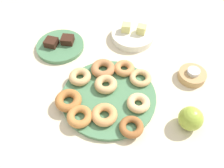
# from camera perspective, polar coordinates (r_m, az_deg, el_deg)

# --- Properties ---
(ground_plane) EXTENTS (2.40, 2.40, 0.00)m
(ground_plane) POSITION_cam_1_polar(r_m,az_deg,el_deg) (0.84, -0.78, -3.44)
(ground_plane) COLOR beige
(donut_plate) EXTENTS (0.34, 0.34, 0.02)m
(donut_plate) POSITION_cam_1_polar(r_m,az_deg,el_deg) (0.83, -0.78, -3.13)
(donut_plate) COLOR #4C7F56
(donut_plate) RESTS_ON ground_plane
(donut_0) EXTENTS (0.10, 0.10, 0.03)m
(donut_0) POSITION_cam_1_polar(r_m,az_deg,el_deg) (0.80, 6.58, -4.47)
(donut_0) COLOR #EABC84
(donut_0) RESTS_ON donut_plate
(donut_1) EXTENTS (0.10, 0.10, 0.03)m
(donut_1) POSITION_cam_1_polar(r_m,az_deg,el_deg) (0.84, -1.55, -0.07)
(donut_1) COLOR tan
(donut_1) RESTS_ON donut_plate
(donut_2) EXTENTS (0.12, 0.12, 0.03)m
(donut_2) POSITION_cam_1_polar(r_m,az_deg,el_deg) (0.88, -2.24, 3.80)
(donut_2) COLOR #B27547
(donut_2) RESTS_ON donut_plate
(donut_3) EXTENTS (0.10, 0.10, 0.03)m
(donut_3) POSITION_cam_1_polar(r_m,az_deg,el_deg) (0.77, -1.90, -7.55)
(donut_3) COLOR tan
(donut_3) RESTS_ON donut_plate
(donut_4) EXTENTS (0.12, 0.12, 0.03)m
(donut_4) POSITION_cam_1_polar(r_m,az_deg,el_deg) (0.81, -10.69, -3.99)
(donut_4) COLOR #AD6B33
(donut_4) RESTS_ON donut_plate
(donut_5) EXTENTS (0.11, 0.11, 0.03)m
(donut_5) POSITION_cam_1_polar(r_m,az_deg,el_deg) (0.87, -7.89, 1.77)
(donut_5) COLOR tan
(donut_5) RESTS_ON donut_plate
(donut_6) EXTENTS (0.09, 0.09, 0.02)m
(donut_6) POSITION_cam_1_polar(r_m,az_deg,el_deg) (0.86, 7.00, 1.50)
(donut_6) COLOR tan
(donut_6) RESTS_ON donut_plate
(donut_7) EXTENTS (0.10, 0.10, 0.02)m
(donut_7) POSITION_cam_1_polar(r_m,az_deg,el_deg) (0.75, 4.78, -10.46)
(donut_7) COLOR #995B2D
(donut_7) RESTS_ON donut_plate
(donut_8) EXTENTS (0.11, 0.11, 0.03)m
(donut_8) POSITION_cam_1_polar(r_m,az_deg,el_deg) (0.89, 3.02, 3.88)
(donut_8) COLOR #C6844C
(donut_8) RESTS_ON donut_plate
(donut_9) EXTENTS (0.10, 0.10, 0.03)m
(donut_9) POSITION_cam_1_polar(r_m,az_deg,el_deg) (0.77, -7.98, -7.91)
(donut_9) COLOR #BC7A3D
(donut_9) RESTS_ON donut_plate
(cake_plate) EXTENTS (0.20, 0.20, 0.02)m
(cake_plate) POSITION_cam_1_polar(r_m,az_deg,el_deg) (1.03, -12.60, 9.09)
(cake_plate) COLOR #4C7F56
(cake_plate) RESTS_ON ground_plane
(brownie_near) EXTENTS (0.05, 0.05, 0.03)m
(brownie_near) POSITION_cam_1_polar(r_m,az_deg,el_deg) (1.02, -14.72, 9.87)
(brownie_near) COLOR #381E14
(brownie_near) RESTS_ON cake_plate
(brownie_far) EXTENTS (0.06, 0.06, 0.03)m
(brownie_far) POSITION_cam_1_polar(r_m,az_deg,el_deg) (1.02, -10.90, 10.63)
(brownie_far) COLOR #381E14
(brownie_far) RESTS_ON cake_plate
(candle_holder) EXTENTS (0.10, 0.10, 0.03)m
(candle_holder) POSITION_cam_1_polar(r_m,az_deg,el_deg) (0.93, 19.08, 2.00)
(candle_holder) COLOR tan
(candle_holder) RESTS_ON ground_plane
(tealight) EXTENTS (0.05, 0.05, 0.01)m
(tealight) POSITION_cam_1_polar(r_m,az_deg,el_deg) (0.92, 19.44, 2.89)
(tealight) COLOR silver
(tealight) RESTS_ON candle_holder
(fruit_bowl) EXTENTS (0.19, 0.19, 0.03)m
(fruit_bowl) POSITION_cam_1_polar(r_m,az_deg,el_deg) (1.05, 5.10, 11.77)
(fruit_bowl) COLOR silver
(fruit_bowl) RESTS_ON ground_plane
(melon_chunk_left) EXTENTS (0.04, 0.04, 0.04)m
(melon_chunk_left) POSITION_cam_1_polar(r_m,az_deg,el_deg) (1.03, 3.49, 13.68)
(melon_chunk_left) COLOR #DBD67A
(melon_chunk_left) RESTS_ON fruit_bowl
(melon_chunk_right) EXTENTS (0.04, 0.04, 0.04)m
(melon_chunk_right) POSITION_cam_1_polar(r_m,az_deg,el_deg) (1.03, 7.25, 13.20)
(melon_chunk_right) COLOR #DBD67A
(melon_chunk_right) RESTS_ON fruit_bowl
(apple) EXTENTS (0.08, 0.08, 0.08)m
(apple) POSITION_cam_1_polar(r_m,az_deg,el_deg) (0.79, 18.73, -8.28)
(apple) COLOR #93AD38
(apple) RESTS_ON ground_plane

